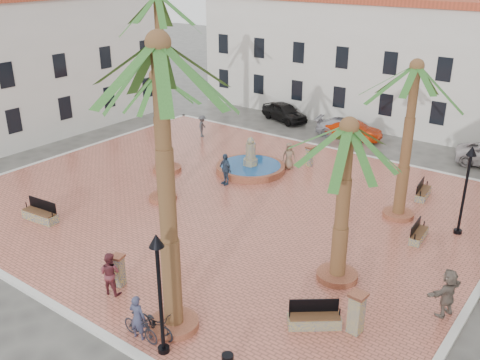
{
  "coord_description": "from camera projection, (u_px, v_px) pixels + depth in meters",
  "views": [
    {
      "loc": [
        16.05,
        -20.11,
        12.13
      ],
      "look_at": [
        1.0,
        0.0,
        1.6
      ],
      "focal_mm": 40.0,
      "sensor_mm": 36.0,
      "label": 1
    }
  ],
  "objects": [
    {
      "name": "ground",
      "position": [
        225.0,
        203.0,
        28.41
      ],
      "size": [
        120.0,
        120.0,
        0.0
      ],
      "primitive_type": "plane",
      "color": "#56544F",
      "rests_on": "ground"
    },
    {
      "name": "plaza",
      "position": [
        225.0,
        202.0,
        28.38
      ],
      "size": [
        26.0,
        22.0,
        0.15
      ],
      "primitive_type": "cube",
      "color": "#C66853",
      "rests_on": "ground"
    },
    {
      "name": "kerb_n",
      "position": [
        325.0,
        147.0,
        36.5
      ],
      "size": [
        26.3,
        0.3,
        0.16
      ],
      "primitive_type": "cube",
      "color": "silver",
      "rests_on": "ground"
    },
    {
      "name": "kerb_s",
      "position": [
        45.0,
        300.0,
        20.25
      ],
      "size": [
        26.3,
        0.3,
        0.16
      ],
      "primitive_type": "cube",
      "color": "silver",
      "rests_on": "ground"
    },
    {
      "name": "kerb_w",
      "position": [
        72.0,
        152.0,
        35.56
      ],
      "size": [
        0.3,
        22.3,
        0.16
      ],
      "primitive_type": "cube",
      "color": "silver",
      "rests_on": "ground"
    },
    {
      "name": "building_north",
      "position": [
        384.0,
        59.0,
        41.33
      ],
      "size": [
        30.4,
        7.4,
        9.5
      ],
      "color": "silver",
      "rests_on": "ground"
    },
    {
      "name": "building_west",
      "position": [
        9.0,
        68.0,
        36.96
      ],
      "size": [
        6.4,
        24.4,
        10.0
      ],
      "rotation": [
        0.0,
        0.0,
        1.57
      ],
      "color": "silver",
      "rests_on": "ground"
    },
    {
      "name": "fountain",
      "position": [
        250.0,
        167.0,
        32.16
      ],
      "size": [
        4.14,
        4.14,
        2.14
      ],
      "color": "#A8583C",
      "rests_on": "plaza"
    },
    {
      "name": "palm_nw",
      "position": [
        158.0,
        15.0,
        28.85
      ],
      "size": [
        5.57,
        5.57,
        10.43
      ],
      "color": "#A8583C",
      "rests_on": "plaza"
    },
    {
      "name": "palm_sw",
      "position": [
        156.0,
        91.0,
        26.29
      ],
      "size": [
        4.86,
        4.86,
        6.96
      ],
      "color": "#A8583C",
      "rests_on": "plaza"
    },
    {
      "name": "palm_s",
      "position": [
        160.0,
        78.0,
        15.34
      ],
      "size": [
        5.59,
        5.59,
        10.13
      ],
      "color": "#A8583C",
      "rests_on": "plaza"
    },
    {
      "name": "palm_e",
      "position": [
        347.0,
        149.0,
        19.42
      ],
      "size": [
        5.38,
        5.38,
        6.73
      ],
      "color": "#A8583C",
      "rests_on": "plaza"
    },
    {
      "name": "palm_ne",
      "position": [
        415.0,
        85.0,
        24.12
      ],
      "size": [
        4.96,
        4.96,
        7.81
      ],
      "color": "#A8583C",
      "rests_on": "plaza"
    },
    {
      "name": "bench_s",
      "position": [
        40.0,
        215.0,
        26.15
      ],
      "size": [
        2.01,
        0.8,
        1.04
      ],
      "rotation": [
        0.0,
        0.0,
        0.1
      ],
      "color": "gray",
      "rests_on": "plaza"
    },
    {
      "name": "bench_se",
      "position": [
        314.0,
        320.0,
        18.64
      ],
      "size": [
        1.8,
        1.6,
        0.98
      ],
      "rotation": [
        0.0,
        0.0,
        0.67
      ],
      "color": "gray",
      "rests_on": "plaza"
    },
    {
      "name": "bench_e",
      "position": [
        419.0,
        235.0,
        24.39
      ],
      "size": [
        0.6,
        1.62,
        0.84
      ],
      "rotation": [
        0.0,
        0.0,
        1.64
      ],
      "color": "gray",
      "rests_on": "plaza"
    },
    {
      "name": "bench_ne",
      "position": [
        423.0,
        193.0,
        28.68
      ],
      "size": [
        0.71,
        1.73,
        0.89
      ],
      "rotation": [
        0.0,
        0.0,
        1.69
      ],
      "color": "gray",
      "rests_on": "plaza"
    },
    {
      "name": "lamppost_s",
      "position": [
        159.0,
        274.0,
        16.4
      ],
      "size": [
        0.48,
        0.48,
        4.37
      ],
      "color": "black",
      "rests_on": "plaza"
    },
    {
      "name": "lamppost_e",
      "position": [
        468.0,
        176.0,
        23.93
      ],
      "size": [
        0.47,
        0.47,
        4.3
      ],
      "color": "black",
      "rests_on": "plaza"
    },
    {
      "name": "bollard_se",
      "position": [
        119.0,
        270.0,
        20.83
      ],
      "size": [
        0.58,
        0.58,
        1.33
      ],
      "rotation": [
        0.0,
        0.0,
        0.26
      ],
      "color": "gray",
      "rests_on": "plaza"
    },
    {
      "name": "bollard_n",
      "position": [
        309.0,
        156.0,
        32.85
      ],
      "size": [
        0.48,
        0.48,
        1.24
      ],
      "rotation": [
        0.0,
        0.0,
        -0.08
      ],
      "color": "gray",
      "rests_on": "plaza"
    },
    {
      "name": "bollard_e",
      "position": [
        356.0,
        312.0,
        18.16
      ],
      "size": [
        0.6,
        0.6,
        1.56
      ],
      "rotation": [
        0.0,
        0.0,
        -0.08
      ],
      "color": "gray",
      "rests_on": "plaza"
    },
    {
      "name": "cyclist_a",
      "position": [
        138.0,
        317.0,
        17.86
      ],
      "size": [
        0.67,
        0.5,
        1.68
      ],
      "primitive_type": "imported",
      "rotation": [
        0.0,
        0.0,
        3.32
      ],
      "color": "#393A57",
      "rests_on": "plaza"
    },
    {
      "name": "bicycle_a",
      "position": [
        156.0,
        323.0,
        18.17
      ],
      "size": [
        1.73,
        0.71,
        0.89
      ],
      "primitive_type": "imported",
      "rotation": [
        0.0,
        0.0,
        1.5
      ],
      "color": "black",
      "rests_on": "plaza"
    },
    {
      "name": "cyclist_b",
      "position": [
        110.0,
        273.0,
        20.29
      ],
      "size": [
        0.98,
        0.85,
        1.73
      ],
      "primitive_type": "imported",
      "rotation": [
        0.0,
        0.0,
        3.4
      ],
      "color": "maroon",
      "rests_on": "plaza"
    },
    {
      "name": "bicycle_b",
      "position": [
        140.0,
        327.0,
        17.95
      ],
      "size": [
        1.6,
        0.46,
        0.96
      ],
      "primitive_type": "imported",
      "rotation": [
        0.0,
        0.0,
        1.57
      ],
      "color": "black",
      "rests_on": "plaza"
    },
    {
      "name": "pedestrian_fountain_a",
      "position": [
        289.0,
        156.0,
        32.32
      ],
      "size": [
        0.96,
        0.91,
        1.65
      ],
      "primitive_type": "imported",
      "rotation": [
        0.0,
        0.0,
        0.67
      ],
      "color": "#7C604A",
      "rests_on": "plaza"
    },
    {
      "name": "pedestrian_fountain_b",
      "position": [
        225.0,
        169.0,
        30.09
      ],
      "size": [
        1.16,
        0.78,
        1.83
      ],
      "primitive_type": "imported",
      "rotation": [
        0.0,
        0.0,
        -0.34
      ],
      "color": "#32465E",
      "rests_on": "plaza"
    },
    {
      "name": "pedestrian_north",
      "position": [
        202.0,
        126.0,
        38.15
      ],
      "size": [
        0.93,
        1.16,
        1.57
      ],
      "primitive_type": "imported",
      "rotation": [
        0.0,
        0.0,
        1.97
      ],
      "color": "#424347",
      "rests_on": "plaza"
    },
    {
      "name": "pedestrian_east",
      "position": [
        448.0,
        293.0,
        19.0
      ],
      "size": [
        1.13,
        1.81,
        1.86
      ],
      "primitive_type": "imported",
      "rotation": [
        0.0,
        0.0,
        -1.93
      ],
      "color": "#73655A",
      "rests_on": "plaza"
    },
    {
      "name": "car_black",
      "position": [
        284.0,
        112.0,
        42.4
      ],
      "size": [
        4.61,
        3.03,
        1.46
      ],
      "primitive_type": "imported",
      "rotation": [
        0.0,
        0.0,
        1.24
      ],
      "color": "black",
      "rests_on": "ground"
    },
    {
      "name": "car_red",
      "position": [
        354.0,
        130.0,
        38.21
      ],
      "size": [
        4.02,
        1.78,
        1.28
      ],
      "primitive_type": "imported",
      "rotation": [
        0.0,
        0.0,
        1.68
      ],
      "color": "#B92403",
      "rests_on": "ground"
    },
    {
      "name": "car_silver",
      "position": [
        346.0,
        128.0,
        38.7
      ],
      "size": [
        4.69,
        2.66,
        1.28
      ],
      "primitive_type": "imported",
      "rotation": [
        0.0,
        0.0,
        1.78
      ],
      "color": "#B4B4BD",
      "rests_on": "ground"
    }
  ]
}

